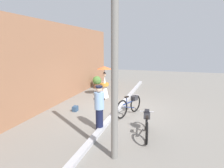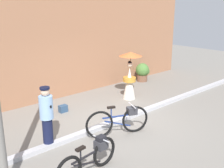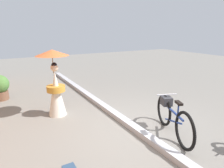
# 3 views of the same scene
# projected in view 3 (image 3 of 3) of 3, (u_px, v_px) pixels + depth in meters

# --- Properties ---
(ground_plane) EXTENTS (30.00, 30.00, 0.00)m
(ground_plane) POSITION_uv_depth(u_px,v_px,m) (137.00, 132.00, 4.63)
(ground_plane) COLOR gray
(sidewalk_curb) EXTENTS (14.00, 0.20, 0.12)m
(sidewalk_curb) POSITION_uv_depth(u_px,v_px,m) (137.00, 130.00, 4.61)
(sidewalk_curb) COLOR #B2B2B7
(sidewalk_curb) RESTS_ON ground_plane
(bicycle_far_side) EXTENTS (1.73, 0.75, 0.87)m
(bicycle_far_side) POSITION_uv_depth(u_px,v_px,m) (172.00, 116.00, 4.44)
(bicycle_far_side) COLOR black
(bicycle_far_side) RESTS_ON ground_plane
(person_with_parasol) EXTENTS (0.87, 0.87, 1.81)m
(person_with_parasol) POSITION_uv_depth(u_px,v_px,m) (55.00, 82.00, 5.34)
(person_with_parasol) COLOR silver
(person_with_parasol) RESTS_ON ground_plane
(potted_plant_by_door) EXTENTS (0.63, 0.62, 0.86)m
(potted_plant_by_door) POSITION_uv_depth(u_px,v_px,m) (0.00, 87.00, 6.68)
(potted_plant_by_door) COLOR brown
(potted_plant_by_door) RESTS_ON ground_plane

